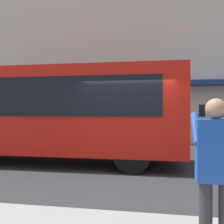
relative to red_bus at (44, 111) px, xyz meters
name	(u,v)px	position (x,y,z in m)	size (l,w,h in m)	color
ground_plane	(129,171)	(-2.90, 0.76, -1.68)	(60.00, 60.00, 0.00)	#2B2B2D
building_facade_far	(146,28)	(-2.92, -6.04, 4.30)	(28.00, 1.55, 12.00)	beige
red_bus	(44,111)	(0.00, 0.00, 0.00)	(9.05, 2.54, 3.08)	red
pedestrian_photographer	(216,165)	(-4.40, 5.43, -0.54)	(0.53, 0.52, 1.70)	#2D2D33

